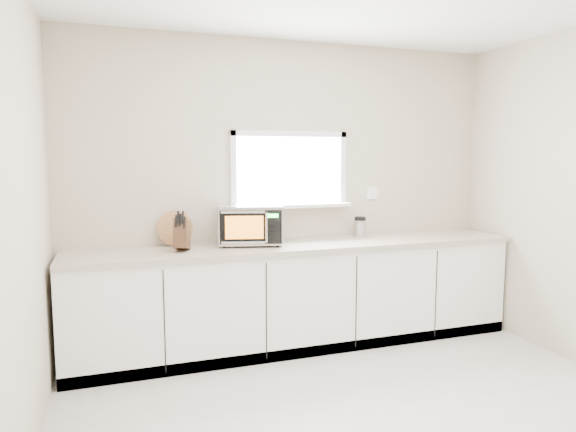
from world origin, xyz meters
name	(u,v)px	position (x,y,z in m)	size (l,w,h in m)	color
back_wall	(289,190)	(0.00, 2.00, 1.36)	(4.00, 0.17, 2.70)	#BBAD94
cabinets	(300,297)	(0.00, 1.70, 0.44)	(3.92, 0.60, 0.88)	white
countertop	(301,246)	(0.00, 1.69, 0.90)	(3.92, 0.64, 0.04)	#B5A596
microwave	(251,224)	(-0.42, 1.80, 1.10)	(0.61, 0.53, 0.34)	black
knife_block	(182,234)	(-1.02, 1.68, 1.06)	(0.18, 0.25, 0.33)	#4B301A
cutting_board	(175,228)	(-1.04, 1.94, 1.07)	(0.30, 0.30, 0.02)	#AF7E43
coffee_grinder	(360,226)	(0.67, 1.89, 1.01)	(0.12, 0.12, 0.19)	#ABADB2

